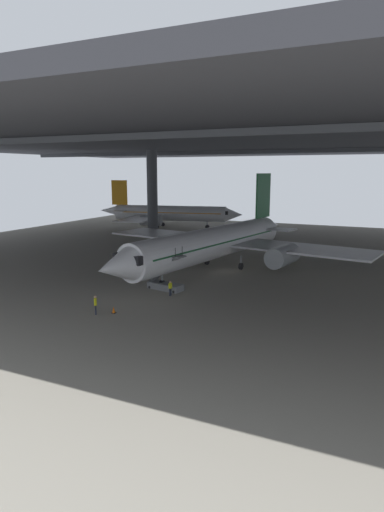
# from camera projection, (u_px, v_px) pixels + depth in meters

# --- Properties ---
(ground_plane) EXTENTS (110.00, 110.00, 0.00)m
(ground_plane) POSITION_uv_depth(u_px,v_px,m) (221.00, 271.00, 55.84)
(ground_plane) COLOR gray
(hangar_structure) EXTENTS (121.00, 99.00, 17.70)m
(hangar_structure) POSITION_uv_depth(u_px,v_px,m) (255.00, 140.00, 64.89)
(hangar_structure) COLOR #4C4F54
(hangar_structure) RESTS_ON ground_plane
(airplane_main) EXTENTS (38.44, 39.35, 12.23)m
(airplane_main) POSITION_uv_depth(u_px,v_px,m) (215.00, 243.00, 55.43)
(airplane_main) COLOR white
(airplane_main) RESTS_ON ground_plane
(boarding_stairs) EXTENTS (4.53, 2.17, 4.82)m
(boarding_stairs) POSITION_uv_depth(u_px,v_px,m) (166.00, 283.00, 46.83)
(boarding_stairs) COLOR slate
(boarding_stairs) RESTS_ON ground_plane
(crew_worker_near_nose) EXTENTS (0.38, 0.48, 1.76)m
(crew_worker_near_nose) POSITION_uv_depth(u_px,v_px,m) (95.00, 304.00, 38.54)
(crew_worker_near_nose) COLOR #232838
(crew_worker_near_nose) RESTS_ON ground_plane
(crew_worker_by_stairs) EXTENTS (0.27, 0.55, 1.55)m
(crew_worker_by_stairs) POSITION_uv_depth(u_px,v_px,m) (170.00, 287.00, 44.47)
(crew_worker_by_stairs) COLOR #232838
(crew_worker_by_stairs) RESTS_ON ground_plane
(airplane_distant) EXTENTS (32.97, 32.31, 10.53)m
(airplane_distant) POSITION_uv_depth(u_px,v_px,m) (168.00, 213.00, 97.73)
(airplane_distant) COLOR white
(airplane_distant) RESTS_ON ground_plane
(traffic_cone_orange) EXTENTS (0.36, 0.36, 0.60)m
(traffic_cone_orange) POSITION_uv_depth(u_px,v_px,m) (114.00, 310.00, 39.12)
(traffic_cone_orange) COLOR black
(traffic_cone_orange) RESTS_ON ground_plane
(baggage_tug) EXTENTS (1.59, 2.36, 0.90)m
(baggage_tug) POSITION_uv_depth(u_px,v_px,m) (287.00, 258.00, 61.22)
(baggage_tug) COLOR yellow
(baggage_tug) RESTS_ON ground_plane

